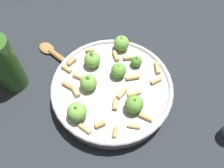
{
  "coord_description": "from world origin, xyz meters",
  "views": [
    {
      "loc": [
        0.22,
        0.21,
        0.55
      ],
      "look_at": [
        0.0,
        0.0,
        0.06
      ],
      "focal_mm": 38.42,
      "sensor_mm": 36.0,
      "label": 1
    }
  ],
  "objects": [
    {
      "name": "cooking_pan",
      "position": [
        0.0,
        -0.0,
        0.03
      ],
      "size": [
        0.3,
        0.3,
        0.1
      ],
      "color": "#B7B7BC",
      "rests_on": "ground"
    },
    {
      "name": "wooden_spoon",
      "position": [
        0.02,
        -0.16,
        0.01
      ],
      "size": [
        0.04,
        0.26,
        0.02
      ],
      "color": "#9E703D",
      "rests_on": "ground"
    },
    {
      "name": "ground_plane",
      "position": [
        0.0,
        0.0,
        0.0
      ],
      "size": [
        2.4,
        2.4,
        0.0
      ],
      "primitive_type": "plane",
      "color": "#23282D"
    },
    {
      "name": "olive_oil_bottle",
      "position": [
        0.15,
        -0.21,
        0.09
      ],
      "size": [
        0.07,
        0.07,
        0.21
      ],
      "color": "#336023",
      "rests_on": "ground"
    }
  ]
}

